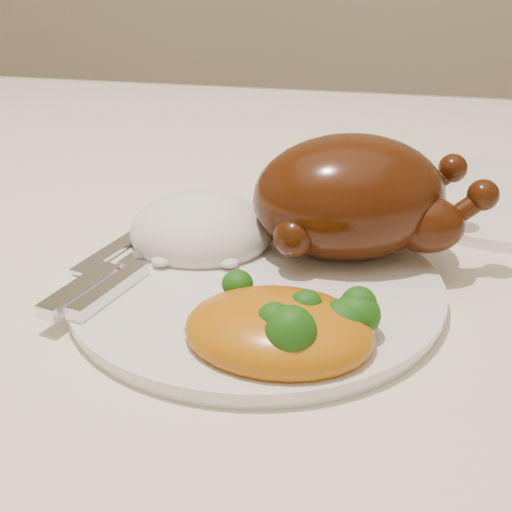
% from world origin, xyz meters
% --- Properties ---
extents(dining_table, '(1.60, 0.90, 0.76)m').
position_xyz_m(dining_table, '(0.00, 0.00, 0.67)').
color(dining_table, brown).
rests_on(dining_table, floor).
extents(tablecloth, '(1.73, 1.03, 0.18)m').
position_xyz_m(tablecloth, '(0.00, 0.00, 0.74)').
color(tablecloth, white).
rests_on(tablecloth, dining_table).
extents(dinner_plate, '(0.34, 0.34, 0.01)m').
position_xyz_m(dinner_plate, '(0.11, -0.13, 0.77)').
color(dinner_plate, white).
rests_on(dinner_plate, tablecloth).
extents(side_plate, '(0.28, 0.28, 0.01)m').
position_xyz_m(side_plate, '(0.30, 0.08, 0.77)').
color(side_plate, white).
rests_on(side_plate, tablecloth).
extents(roast_chicken, '(0.19, 0.15, 0.09)m').
position_xyz_m(roast_chicken, '(0.17, -0.07, 0.82)').
color(roast_chicken, '#411B07').
rests_on(roast_chicken, dinner_plate).
extents(rice_mound, '(0.13, 0.12, 0.06)m').
position_xyz_m(rice_mound, '(0.05, -0.08, 0.79)').
color(rice_mound, white).
rests_on(rice_mound, dinner_plate).
extents(mac_and_cheese, '(0.12, 0.09, 0.05)m').
position_xyz_m(mac_and_cheese, '(0.14, -0.21, 0.79)').
color(mac_and_cheese, orange).
rests_on(mac_and_cheese, dinner_plate).
extents(cutlery, '(0.06, 0.18, 0.01)m').
position_xyz_m(cutlery, '(0.00, -0.15, 0.78)').
color(cutlery, silver).
rests_on(cutlery, dinner_plate).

